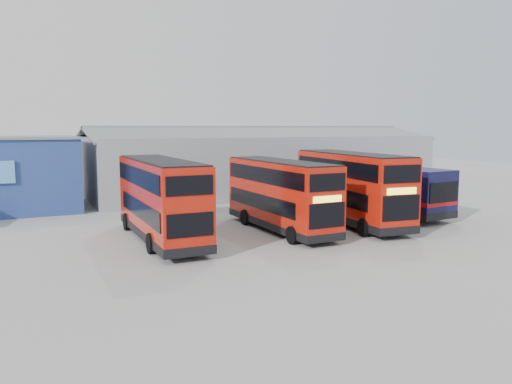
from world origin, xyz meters
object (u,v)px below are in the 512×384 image
at_px(double_decker_centre, 280,196).
at_px(single_decker_blue, 372,188).
at_px(maintenance_shed, 259,162).
at_px(double_decker_left, 161,201).
at_px(double_decker_right, 351,189).

relative_size(double_decker_centre, single_decker_blue, 0.77).
bearing_deg(maintenance_shed, double_decker_left, -130.16).
bearing_deg(single_decker_blue, maintenance_shed, -86.27).
bearing_deg(single_decker_blue, double_decker_centre, 13.81).
xyz_separation_m(double_decker_left, double_decker_centre, (6.65, -0.44, -0.11)).
xyz_separation_m(maintenance_shed, single_decker_blue, (1.94, -13.50, -1.00)).
bearing_deg(double_decker_left, double_decker_centre, 177.05).
distance_m(double_decker_centre, double_decker_right, 4.75).
bearing_deg(double_decker_right, double_decker_centre, -174.24).
height_order(maintenance_shed, double_decker_left, maintenance_shed).
height_order(double_decker_left, double_decker_centre, double_decker_left).
bearing_deg(double_decker_left, maintenance_shed, -129.28).
height_order(maintenance_shed, double_decker_centre, maintenance_shed).
relative_size(double_decker_left, double_decker_centre, 1.06).
height_order(double_decker_centre, double_decker_right, double_decker_right).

